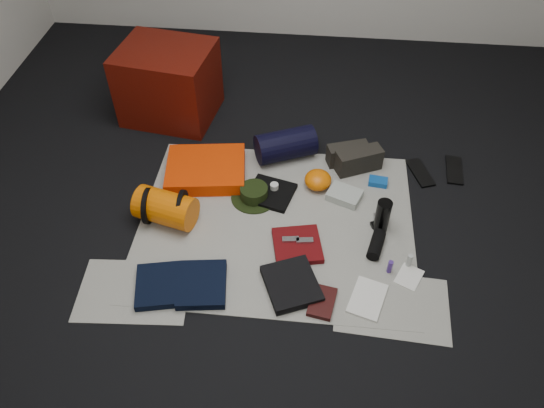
# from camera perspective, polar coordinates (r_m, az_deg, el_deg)

# --- Properties ---
(floor) EXTENTS (4.50, 4.50, 0.02)m
(floor) POSITION_cam_1_polar(r_m,az_deg,el_deg) (3.13, 0.44, -2.26)
(floor) COLOR black
(floor) RESTS_ON ground
(newspaper_mat) EXTENTS (1.60, 1.30, 0.01)m
(newspaper_mat) POSITION_cam_1_polar(r_m,az_deg,el_deg) (3.12, 0.44, -2.10)
(newspaper_mat) COLOR #AFAFA1
(newspaper_mat) RESTS_ON floor
(newspaper_sheet_front_left) EXTENTS (0.61, 0.44, 0.00)m
(newspaper_sheet_front_left) POSITION_cam_1_polar(r_m,az_deg,el_deg) (2.92, -14.61, -9.03)
(newspaper_sheet_front_left) COLOR #AFAFA1
(newspaper_sheet_front_left) RESTS_ON floor
(newspaper_sheet_front_right) EXTENTS (0.60, 0.43, 0.00)m
(newspaper_sheet_front_right) POSITION_cam_1_polar(r_m,az_deg,el_deg) (2.85, 12.79, -10.54)
(newspaper_sheet_front_right) COLOR #AFAFA1
(newspaper_sheet_front_right) RESTS_ON floor
(red_cabinet) EXTENTS (0.69, 0.60, 0.51)m
(red_cabinet) POSITION_cam_1_polar(r_m,az_deg,el_deg) (3.86, -11.07, 12.66)
(red_cabinet) COLOR #4F0D05
(red_cabinet) RESTS_ON floor
(sleeping_pad) EXTENTS (0.54, 0.46, 0.09)m
(sleeping_pad) POSITION_cam_1_polar(r_m,az_deg,el_deg) (3.41, -7.12, 3.70)
(sleeping_pad) COLOR #E83602
(sleeping_pad) RESTS_ON newspaper_mat
(stuff_sack) EXTENTS (0.38, 0.28, 0.20)m
(stuff_sack) POSITION_cam_1_polar(r_m,az_deg,el_deg) (3.13, -11.38, -0.41)
(stuff_sack) COLOR #D25A03
(stuff_sack) RESTS_ON newspaper_mat
(sack_strap_left) EXTENTS (0.02, 0.22, 0.22)m
(sack_strap_left) POSITION_cam_1_polar(r_m,az_deg,el_deg) (3.15, -13.14, -0.19)
(sack_strap_left) COLOR black
(sack_strap_left) RESTS_ON newspaper_mat
(sack_strap_right) EXTENTS (0.02, 0.22, 0.22)m
(sack_strap_right) POSITION_cam_1_polar(r_m,az_deg,el_deg) (3.10, -9.62, -0.46)
(sack_strap_right) COLOR black
(sack_strap_right) RESTS_ON newspaper_mat
(navy_duffel) EXTENTS (0.43, 0.34, 0.20)m
(navy_duffel) POSITION_cam_1_polar(r_m,az_deg,el_deg) (3.48, 1.47, 6.38)
(navy_duffel) COLOR black
(navy_duffel) RESTS_ON newspaper_mat
(boonie_brim) EXTENTS (0.36, 0.36, 0.01)m
(boonie_brim) POSITION_cam_1_polar(r_m,az_deg,el_deg) (3.27, -1.93, 0.75)
(boonie_brim) COLOR black
(boonie_brim) RESTS_ON newspaper_mat
(boonie_crown) EXTENTS (0.17, 0.17, 0.07)m
(boonie_crown) POSITION_cam_1_polar(r_m,az_deg,el_deg) (3.24, -1.94, 1.26)
(boonie_crown) COLOR black
(boonie_crown) RESTS_ON boonie_brim
(hiking_boot_left) EXTENTS (0.29, 0.18, 0.13)m
(hiking_boot_left) POSITION_cam_1_polar(r_m,az_deg,el_deg) (3.50, 8.14, 5.37)
(hiking_boot_left) COLOR black
(hiking_boot_left) RESTS_ON newspaper_mat
(hiking_boot_right) EXTENTS (0.31, 0.22, 0.15)m
(hiking_boot_right) POSITION_cam_1_polar(r_m,az_deg,el_deg) (3.45, 9.32, 4.67)
(hiking_boot_right) COLOR black
(hiking_boot_right) RESTS_ON newspaper_mat
(flip_flop_left) EXTENTS (0.18, 0.28, 0.01)m
(flip_flop_left) POSITION_cam_1_polar(r_m,az_deg,el_deg) (3.56, 15.65, 3.25)
(flip_flop_left) COLOR black
(flip_flop_left) RESTS_ON floor
(flip_flop_right) EXTENTS (0.12, 0.27, 0.01)m
(flip_flop_right) POSITION_cam_1_polar(r_m,az_deg,el_deg) (3.64, 19.01, 3.48)
(flip_flop_right) COLOR black
(flip_flop_right) RESTS_ON floor
(trousers_navy_a) EXTENTS (0.29, 0.32, 0.04)m
(trousers_navy_a) POSITION_cam_1_polar(r_m,az_deg,el_deg) (2.88, -12.02, -8.56)
(trousers_navy_a) COLOR black
(trousers_navy_a) RESTS_ON newspaper_mat
(trousers_navy_b) EXTENTS (0.29, 0.32, 0.05)m
(trousers_navy_b) POSITION_cam_1_polar(r_m,az_deg,el_deg) (2.85, -7.57, -8.57)
(trousers_navy_b) COLOR black
(trousers_navy_b) RESTS_ON newspaper_mat
(trousers_charcoal) EXTENTS (0.36, 0.38, 0.05)m
(trousers_charcoal) POSITION_cam_1_polar(r_m,az_deg,el_deg) (2.82, 2.11, -8.63)
(trousers_charcoal) COLOR black
(trousers_charcoal) RESTS_ON newspaper_mat
(black_tshirt) EXTENTS (0.33, 0.31, 0.03)m
(black_tshirt) POSITION_cam_1_polar(r_m,az_deg,el_deg) (3.28, -0.16, 1.19)
(black_tshirt) COLOR black
(black_tshirt) RESTS_ON newspaper_mat
(red_shirt) EXTENTS (0.31, 0.31, 0.04)m
(red_shirt) POSITION_cam_1_polar(r_m,az_deg,el_deg) (2.99, 2.74, -4.47)
(red_shirt) COLOR #56090B
(red_shirt) RESTS_ON newspaper_mat
(orange_stuff_sack) EXTENTS (0.19, 0.19, 0.11)m
(orange_stuff_sack) POSITION_cam_1_polar(r_m,az_deg,el_deg) (3.31, 4.96, 2.60)
(orange_stuff_sack) COLOR #D25A03
(orange_stuff_sack) RESTS_ON newspaper_mat
(first_aid_pouch) EXTENTS (0.24, 0.21, 0.05)m
(first_aid_pouch) POSITION_cam_1_polar(r_m,az_deg,el_deg) (3.28, 7.80, 0.96)
(first_aid_pouch) COLOR #99A098
(first_aid_pouch) RESTS_ON newspaper_mat
(water_bottle) EXTENTS (0.11, 0.11, 0.21)m
(water_bottle) POSITION_cam_1_polar(r_m,az_deg,el_deg) (3.08, 11.81, -1.26)
(water_bottle) COLOR black
(water_bottle) RESTS_ON newspaper_mat
(speaker) EXTENTS (0.12, 0.20, 0.07)m
(speaker) POSITION_cam_1_polar(r_m,az_deg,el_deg) (3.02, 11.15, -4.32)
(speaker) COLOR black
(speaker) RESTS_ON newspaper_mat
(compact_camera) EXTENTS (0.09, 0.06, 0.03)m
(compact_camera) POSITION_cam_1_polar(r_m,az_deg,el_deg) (3.19, 11.65, -1.49)
(compact_camera) COLOR #AAAAAE
(compact_camera) RESTS_ON newspaper_mat
(cyan_case) EXTENTS (0.12, 0.09, 0.04)m
(cyan_case) POSITION_cam_1_polar(r_m,az_deg,el_deg) (3.41, 11.33, 2.37)
(cyan_case) COLOR #0F4A98
(cyan_case) RESTS_ON newspaper_mat
(toiletry_purple) EXTENTS (0.04, 0.04, 0.08)m
(toiletry_purple) POSITION_cam_1_polar(r_m,az_deg,el_deg) (2.94, 12.57, -6.60)
(toiletry_purple) COLOR #402577
(toiletry_purple) RESTS_ON newspaper_mat
(toiletry_clear) EXTENTS (0.04, 0.04, 0.08)m
(toiletry_clear) POSITION_cam_1_polar(r_m,az_deg,el_deg) (2.99, 14.56, -5.91)
(toiletry_clear) COLOR #A1A6A1
(toiletry_clear) RESTS_ON newspaper_mat
(paperback_book) EXTENTS (0.16, 0.21, 0.03)m
(paperback_book) POSITION_cam_1_polar(r_m,az_deg,el_deg) (2.78, 5.41, -10.45)
(paperback_book) COLOR black
(paperback_book) RESTS_ON newspaper_mat
(map_booklet) EXTENTS (0.23, 0.28, 0.01)m
(map_booklet) POSITION_cam_1_polar(r_m,az_deg,el_deg) (2.83, 10.23, -9.97)
(map_booklet) COLOR silver
(map_booklet) RESTS_ON newspaper_mat
(map_printout) EXTENTS (0.17, 0.19, 0.01)m
(map_printout) POSITION_cam_1_polar(r_m,az_deg,el_deg) (2.97, 14.53, -7.58)
(map_printout) COLOR silver
(map_printout) RESTS_ON newspaper_mat
(sunglasses) EXTENTS (0.11, 0.07, 0.02)m
(sunglasses) POSITION_cam_1_polar(r_m,az_deg,el_deg) (3.17, 11.42, -2.09)
(sunglasses) COLOR black
(sunglasses) RESTS_ON newspaper_mat
(key_cluster) EXTENTS (0.09, 0.09, 0.01)m
(key_cluster) POSITION_cam_1_polar(r_m,az_deg,el_deg) (2.86, -13.36, -9.92)
(key_cluster) COLOR #AAAAAE
(key_cluster) RESTS_ON newspaper_mat
(tape_roll) EXTENTS (0.05, 0.05, 0.04)m
(tape_roll) POSITION_cam_1_polar(r_m,az_deg,el_deg) (3.27, 0.24, 1.91)
(tape_roll) COLOR beige
(tape_roll) RESTS_ON black_tshirt
(energy_bar_a) EXTENTS (0.10, 0.05, 0.01)m
(energy_bar_a) POSITION_cam_1_polar(r_m,az_deg,el_deg) (2.99, 2.01, -3.82)
(energy_bar_a) COLOR #AAAAAE
(energy_bar_a) RESTS_ON red_shirt
(energy_bar_b) EXTENTS (0.10, 0.05, 0.01)m
(energy_bar_b) POSITION_cam_1_polar(r_m,az_deg,el_deg) (2.99, 3.54, -3.93)
(energy_bar_b) COLOR #AAAAAE
(energy_bar_b) RESTS_ON red_shirt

